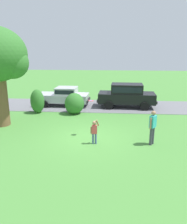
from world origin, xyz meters
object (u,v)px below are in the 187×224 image
child_thrower (94,130)px  frisbee (91,101)px  parked_sedan (64,96)px  adult_onlooker (153,126)px  parked_suv (127,94)px

child_thrower → frisbee: 1.74m
parked_sedan → adult_onlooker: 9.66m
parked_sedan → parked_suv: bearing=-1.7°
frisbee → adult_onlooker: size_ratio=0.16×
frisbee → adult_onlooker: bearing=-18.3°
parked_sedan → adult_onlooker: adult_onlooker is taller
child_thrower → frisbee: frisbee is taller
parked_suv → frisbee: frisbee is taller
parked_suv → child_thrower: parked_suv is taller
child_thrower → frisbee: (-0.28, 1.19, 1.24)m
child_thrower → adult_onlooker: size_ratio=0.74×
parked_sedan → frisbee: bearing=-66.6°
frisbee → parked_suv: bearing=70.0°
parked_sedan → child_thrower: parked_sedan is taller
parked_sedan → child_thrower: (3.12, -7.74, -0.13)m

